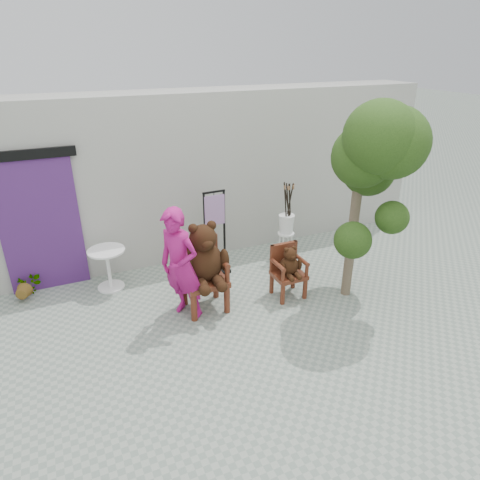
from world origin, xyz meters
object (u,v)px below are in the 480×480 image
(chair_small, at_px, (288,266))
(person, at_px, (181,266))
(tree, at_px, (376,155))
(stool_bucket, at_px, (286,224))
(chair_big, at_px, (204,262))
(cafe_table, at_px, (108,264))
(display_stand, at_px, (215,242))

(chair_small, distance_m, person, 1.77)
(person, xyz_separation_m, tree, (2.80, -0.52, 1.41))
(stool_bucket, bearing_deg, chair_big, -151.34)
(chair_small, xyz_separation_m, cafe_table, (-2.59, 1.40, -0.08))
(display_stand, relative_size, tree, 0.49)
(chair_big, bearing_deg, person, -161.74)
(tree, bearing_deg, person, 169.56)
(chair_big, bearing_deg, chair_small, -7.76)
(cafe_table, bearing_deg, chair_big, -44.44)
(cafe_table, height_order, display_stand, display_stand)
(display_stand, height_order, tree, tree)
(chair_big, relative_size, person, 0.81)
(stool_bucket, bearing_deg, tree, -78.31)
(chair_big, bearing_deg, display_stand, 60.89)
(chair_big, distance_m, person, 0.41)
(cafe_table, xyz_separation_m, stool_bucket, (3.29, -0.10, 0.20))
(stool_bucket, distance_m, tree, 2.45)
(chair_big, distance_m, stool_bucket, 2.34)
(chair_big, height_order, chair_small, chair_big)
(chair_big, height_order, display_stand, display_stand)
(chair_small, xyz_separation_m, tree, (1.07, -0.46, 1.77))
(person, xyz_separation_m, stool_bucket, (2.43, 1.25, -0.24))
(cafe_table, bearing_deg, chair_small, -28.45)
(chair_big, xyz_separation_m, stool_bucket, (2.05, 1.12, -0.16))
(person, relative_size, display_stand, 1.17)
(person, xyz_separation_m, display_stand, (0.95, 1.14, -0.30))
(chair_small, bearing_deg, chair_big, 172.24)
(person, relative_size, stool_bucket, 1.22)
(display_stand, bearing_deg, person, -131.14)
(chair_big, relative_size, cafe_table, 2.03)
(display_stand, bearing_deg, cafe_table, 172.23)
(tree, bearing_deg, chair_big, 165.11)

